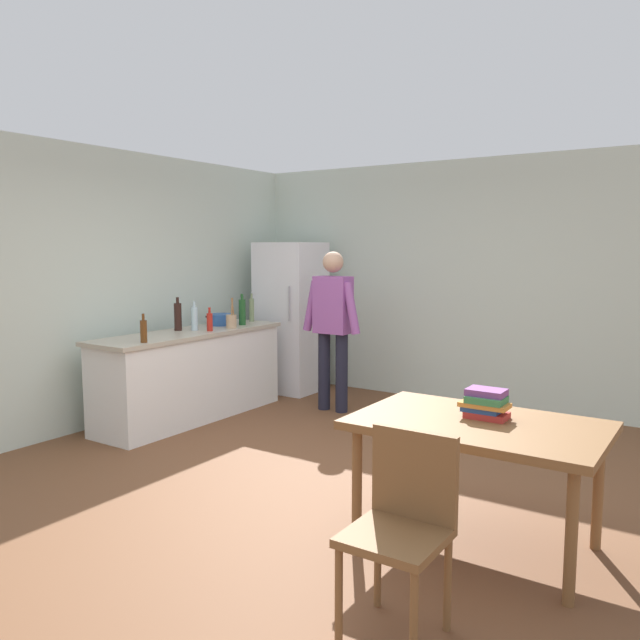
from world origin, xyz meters
TOP-DOWN VIEW (x-y plane):
  - ground_plane at (0.00, 0.00)m, footprint 14.00×14.00m
  - wall_back at (0.00, 3.00)m, footprint 6.40×0.12m
  - wall_left at (-2.60, 0.20)m, footprint 0.12×5.60m
  - kitchen_counter at (-2.00, 0.80)m, footprint 0.64×2.20m
  - refrigerator at (-1.90, 2.40)m, footprint 0.70×0.67m
  - person at (-0.95, 1.85)m, footprint 0.70×0.22m
  - dining_table at (1.40, -0.30)m, footprint 1.40×0.90m
  - chair at (1.40, -1.27)m, footprint 0.42×0.42m
  - cooking_pot at (-2.09, 1.35)m, footprint 0.40×0.28m
  - utensil_jar at (-1.81, 1.21)m, footprint 0.11×0.11m
  - bottle_sauce_red at (-1.83, 0.92)m, footprint 0.06×0.06m
  - bottle_wine_dark at (-2.13, 0.77)m, footprint 0.08×0.08m
  - bottle_beer_brown at (-1.78, 0.02)m, footprint 0.06×0.06m
  - bottle_vinegar_tall at (-2.01, 1.79)m, footprint 0.06×0.06m
  - bottle_wine_green at (-1.89, 1.48)m, footprint 0.08×0.08m
  - bottle_water_clear at (-2.00, 0.87)m, footprint 0.07×0.07m
  - book_stack at (1.41, -0.21)m, footprint 0.28×0.18m

SIDE VIEW (x-z plane):
  - ground_plane at x=0.00m, z-range 0.00..0.00m
  - kitchen_counter at x=-2.00m, z-range 0.00..0.90m
  - chair at x=1.40m, z-range 0.08..0.99m
  - dining_table at x=1.40m, z-range 0.30..1.05m
  - book_stack at x=1.41m, z-range 0.75..0.92m
  - refrigerator at x=-1.90m, z-range 0.00..1.80m
  - cooking_pot at x=-2.09m, z-range 0.90..1.02m
  - person at x=-0.95m, z-range 0.13..1.83m
  - utensil_jar at x=-1.81m, z-range 0.82..1.14m
  - bottle_sauce_red at x=-1.83m, z-range 0.88..1.12m
  - bottle_beer_brown at x=-1.78m, z-range 0.88..1.14m
  - bottle_water_clear at x=-2.00m, z-range 0.88..1.18m
  - bottle_vinegar_tall at x=-2.01m, z-range 0.88..1.20m
  - bottle_wine_dark at x=-2.13m, z-range 0.88..1.22m
  - bottle_wine_green at x=-1.89m, z-range 0.88..1.22m
  - wall_back at x=0.00m, z-range 0.00..2.70m
  - wall_left at x=-2.60m, z-range 0.00..2.70m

